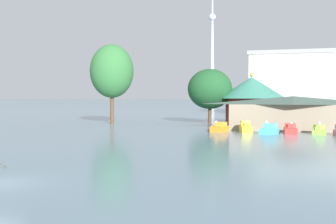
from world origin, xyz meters
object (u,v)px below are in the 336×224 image
pedal_boat_red (290,130)px  distant_broadcast_tower (212,33)px  pedal_boat_orange (220,128)px  pedal_boat_cyan (269,130)px  pedal_boat_lime (319,130)px  green_roof_pavilion (251,97)px  boathouse (293,113)px  shoreline_tree_tall_left (112,71)px  shoreline_tree_mid (210,89)px  background_building_block (330,83)px  pedal_boat_yellow (246,128)px

pedal_boat_red → distant_broadcast_tower: bearing=-171.9°
pedal_boat_orange → pedal_boat_cyan: 6.67m
pedal_boat_red → pedal_boat_lime: pedal_boat_lime is taller
pedal_boat_orange → green_roof_pavilion: bearing=-172.0°
boathouse → shoreline_tree_tall_left: 30.94m
pedal_boat_lime → shoreline_tree_mid: 24.25m
pedal_boat_cyan → pedal_boat_lime: (5.88, 1.38, -0.05)m
pedal_boat_cyan → shoreline_tree_tall_left: 30.89m
pedal_boat_cyan → shoreline_tree_tall_left: size_ratio=0.24×
pedal_boat_orange → pedal_boat_lime: pedal_boat_lime is taller
pedal_boat_orange → background_building_block: background_building_block is taller
pedal_boat_yellow → pedal_boat_red: bearing=67.2°
pedal_boat_yellow → boathouse: (5.98, 4.70, 1.87)m
background_building_block → shoreline_tree_mid: bearing=-117.9°
shoreline_tree_mid → pedal_boat_lime: bearing=-45.3°
green_roof_pavilion → shoreline_tree_mid: (-6.95, -1.27, 1.42)m
background_building_block → pedal_boat_lime: bearing=-96.2°
pedal_boat_lime → green_roof_pavilion: bearing=-147.4°
green_roof_pavilion → background_building_block: bearing=69.1°
green_roof_pavilion → shoreline_tree_tall_left: size_ratio=0.84×
boathouse → shoreline_tree_tall_left: bearing=168.0°
green_roof_pavilion → shoreline_tree_mid: bearing=-169.7°
pedal_boat_yellow → pedal_boat_cyan: size_ratio=0.94×
boathouse → green_roof_pavilion: (-6.66, 12.71, 2.10)m
pedal_boat_red → distant_broadcast_tower: (-59.51, 284.00, 56.07)m
pedal_boat_yellow → pedal_boat_cyan: bearing=43.1°
pedal_boat_yellow → boathouse: boathouse is taller
distant_broadcast_tower → background_building_block: bearing=-72.7°
pedal_boat_lime → boathouse: 6.44m
pedal_boat_lime → background_building_block: size_ratio=0.06×
pedal_boat_red → boathouse: boathouse is taller
pedal_boat_yellow → shoreline_tree_tall_left: (-23.61, 10.98, 8.40)m
shoreline_tree_tall_left → shoreline_tree_mid: 17.06m
boathouse → shoreline_tree_tall_left: size_ratio=1.35×
shoreline_tree_mid → distant_broadcast_tower: distant_broadcast_tower is taller
pedal_boat_red → shoreline_tree_mid: 22.23m
pedal_boat_red → shoreline_tree_tall_left: size_ratio=0.21×
green_roof_pavilion → shoreline_tree_mid: shoreline_tree_mid is taller
shoreline_tree_tall_left → pedal_boat_lime: bearing=-19.6°
pedal_boat_cyan → pedal_boat_red: size_ratio=1.15×
green_roof_pavilion → pedal_boat_cyan: bearing=-79.0°
pedal_boat_lime → pedal_boat_yellow: bearing=-89.6°
pedal_boat_red → pedal_boat_lime: 3.39m
pedal_boat_orange → distant_broadcast_tower: (-50.57, 283.41, 56.08)m
distant_broadcast_tower → boathouse: bearing=-77.9°
background_building_block → green_roof_pavilion: bearing=-110.9°
shoreline_tree_mid → distant_broadcast_tower: bearing=99.8°
shoreline_tree_mid → distant_broadcast_tower: 275.65m
pedal_boat_yellow → distant_broadcast_tower: distant_broadcast_tower is taller
pedal_boat_orange → pedal_boat_lime: 12.32m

